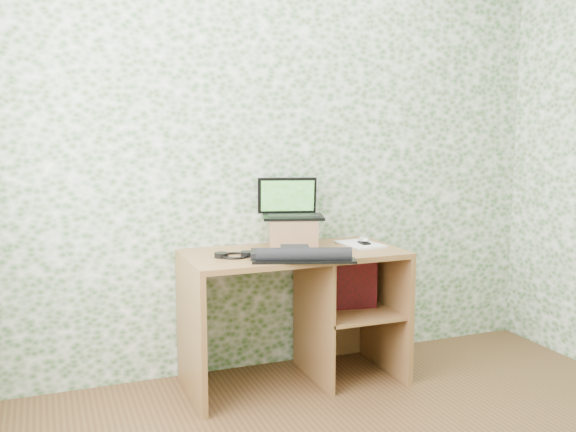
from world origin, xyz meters
name	(u,v)px	position (x,y,z in m)	size (l,w,h in m)	color
wall_back	(274,150)	(0.00, 1.75, 1.30)	(3.50, 3.50, 0.00)	white
desk	(304,296)	(0.08, 1.47, 0.48)	(1.20, 0.60, 0.75)	brown
riser	(293,232)	(0.05, 1.58, 0.83)	(0.27, 0.23, 0.16)	#916141
laptop	(291,208)	(0.05, 1.62, 0.97)	(0.40, 0.33, 0.23)	black
keyboard	(299,255)	(-0.05, 1.23, 0.78)	(0.53, 0.42, 0.07)	black
headphones	(235,255)	(-0.35, 1.41, 0.76)	(0.21, 0.17, 0.03)	black
notepad	(360,244)	(0.42, 1.46, 0.76)	(0.19, 0.27, 0.01)	silver
mouse	(364,241)	(0.44, 1.44, 0.78)	(0.06, 0.09, 0.03)	silver
pen	(365,240)	(0.49, 1.54, 0.77)	(0.01, 0.01, 0.14)	black
red_box	(354,282)	(0.38, 1.44, 0.54)	(0.25, 0.08, 0.30)	maroon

